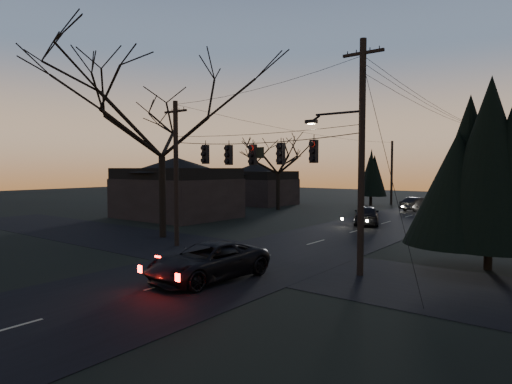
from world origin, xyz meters
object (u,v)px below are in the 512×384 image
Objects in this scene: bare_tree_left at (161,124)px; evergreen_right at (491,170)px; sedan_oncoming_b at (419,204)px; utility_pole_far_l at (391,204)px; suv_near at (208,262)px; sedan_oncoming_a at (366,215)px; utility_pole_far_r at (481,216)px; utility_pole_right at (360,275)px; utility_pole_left at (177,246)px.

evergreen_right is at bearing 8.77° from bare_tree_left.
sedan_oncoming_b is at bearing 73.58° from bare_tree_left.
utility_pole_far_l is 1.84× the size of sedan_oncoming_b.
sedan_oncoming_a is (-1.60, 20.19, 0.05)m from suv_near.
sedan_oncoming_a is (8.30, 14.15, -6.69)m from bare_tree_left.
utility_pole_far_r is at bearing 87.36° from suv_near.
utility_pole_right is 16.97m from sedan_oncoming_a.
utility_pole_far_r is 1.08× the size of evergreen_right.
utility_pole_far_l is at bearing 105.14° from suv_near.
utility_pole_right is at bearing -72.28° from utility_pole_far_l.
utility_pole_far_l is at bearing 145.18° from utility_pole_far_r.
utility_pole_right is 11.50m from utility_pole_left.
suv_near is at bearing -134.85° from evergreen_right.
utility_pole_far_l reaches higher than sedan_oncoming_a.
utility_pole_right reaches higher than suv_near.
suv_near is (-8.89, -8.94, -3.79)m from evergreen_right.
evergreen_right is at bearing -63.53° from utility_pole_far_l.
utility_pole_far_r reaches higher than utility_pole_far_l.
suv_near is (6.80, -4.46, 0.75)m from utility_pole_left.
utility_pole_left is 16.59m from sedan_oncoming_a.
utility_pole_right is 1.18× the size of utility_pole_left.
evergreen_right reaches higher than suv_near.
utility_pole_far_l is 1.01× the size of evergreen_right.
bare_tree_left is at bearing -95.14° from utility_pole_far_l.
bare_tree_left reaches higher than evergreen_right.
evergreen_right is at bearing 50.76° from suv_near.
suv_near is 1.25× the size of sedan_oncoming_b.
sedan_oncoming_b is at bearing 101.96° from utility_pole_right.
utility_pole_far_l is at bearing -27.25° from sedan_oncoming_b.
utility_pole_right reaches higher than utility_pole_far_l.
utility_pole_far_l is 8.17m from sedan_oncoming_b.
suv_near is at bearing -33.25° from utility_pole_left.
utility_pole_right is 2.11× the size of sedan_oncoming_a.
sedan_oncoming_a is 14.01m from sedan_oncoming_b.
suv_near is 1.14× the size of sedan_oncoming_a.
utility_pole_right is 6.52m from suv_near.
utility_pole_right is 1.27× the size of evergreen_right.
utility_pole_far_l is at bearing 90.00° from utility_pole_left.
sedan_oncoming_a reaches higher than sedan_oncoming_b.
utility_pole_far_l is at bearing 84.86° from bare_tree_left.
evergreen_right is 15.83m from sedan_oncoming_a.
utility_pole_left is 8.17m from suv_near.
evergreen_right is (4.19, -23.52, 4.54)m from utility_pole_far_r.
utility_pole_left is 1.00× the size of utility_pole_far_r.
bare_tree_left is 17.72m from sedan_oncoming_a.
utility_pole_far_r is at bearing 67.67° from utility_pole_left.
bare_tree_left reaches higher than utility_pole_right.
utility_pole_right is at bearing -133.09° from evergreen_right.
utility_pole_far_r is 32.81m from suv_near.
sedan_oncoming_a is (5.20, -20.27, 0.81)m from utility_pole_far_l.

